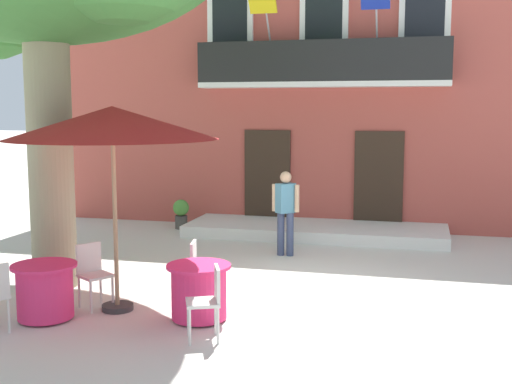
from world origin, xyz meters
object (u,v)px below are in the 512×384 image
object	(u,v)px
cafe_chair_near_tree_0	(209,297)
cafe_umbrella	(112,124)
cafe_table_near_tree	(199,291)
cafe_chair_middle_1	(93,270)
pedestrian_near_entrance	(286,208)
cafe_chair_near_tree_1	(201,268)
cafe_table_middle	(45,291)
ground_planter_left	(181,212)

from	to	relation	value
cafe_chair_near_tree_0	cafe_umbrella	bearing A→B (deg)	154.20
cafe_table_near_tree	cafe_umbrella	size ratio (longest dim) A/B	0.30
cafe_chair_middle_1	pedestrian_near_entrance	xyz separation A→B (m)	(2.00, 3.84, 0.39)
cafe_chair_near_tree_1	cafe_table_middle	distance (m)	2.16
cafe_chair_near_tree_0	ground_planter_left	xyz separation A→B (m)	(-2.96, 6.80, -0.14)
ground_planter_left	pedestrian_near_entrance	world-z (taller)	pedestrian_near_entrance
cafe_umbrella	pedestrian_near_entrance	xyz separation A→B (m)	(1.60, 3.90, -1.69)
cafe_table_middle	ground_planter_left	distance (m)	6.65
cafe_table_middle	pedestrian_near_entrance	xyz separation A→B (m)	(2.35, 4.51, 0.53)
cafe_umbrella	ground_planter_left	bearing A→B (deg)	102.55
cafe_chair_near_tree_0	cafe_chair_near_tree_1	size ratio (longest dim) A/B	1.00
cafe_table_near_tree	ground_planter_left	bearing A→B (deg)	112.94
cafe_chair_middle_1	cafe_umbrella	xyz separation A→B (m)	(0.40, -0.06, 2.08)
cafe_table_middle	ground_planter_left	size ratio (longest dim) A/B	1.25
pedestrian_near_entrance	cafe_umbrella	bearing A→B (deg)	-112.34
cafe_table_near_tree	cafe_chair_near_tree_0	distance (m)	0.77
cafe_table_near_tree	cafe_table_middle	size ratio (longest dim) A/B	1.00
cafe_table_near_tree	cafe_table_middle	distance (m)	2.06
cafe_chair_near_tree_1	ground_planter_left	distance (m)	5.91
cafe_chair_near_tree_1	cafe_table_middle	world-z (taller)	cafe_chair_near_tree_1
cafe_table_near_tree	cafe_umbrella	world-z (taller)	cafe_umbrella
cafe_table_middle	cafe_table_near_tree	bearing A→B (deg)	13.73
cafe_chair_near_tree_1	cafe_umbrella	xyz separation A→B (m)	(-1.03, -0.60, 2.08)
cafe_chair_near_tree_1	cafe_chair_middle_1	world-z (taller)	same
cafe_chair_near_tree_0	cafe_chair_middle_1	distance (m)	2.19
cafe_table_near_tree	cafe_chair_near_tree_0	size ratio (longest dim) A/B	0.95
cafe_table_middle	cafe_chair_middle_1	distance (m)	0.77
cafe_chair_middle_1	ground_planter_left	size ratio (longest dim) A/B	1.32
cafe_chair_middle_1	pedestrian_near_entrance	world-z (taller)	pedestrian_near_entrance
cafe_table_near_tree	cafe_table_middle	bearing A→B (deg)	-166.27
cafe_chair_near_tree_0	cafe_umbrella	size ratio (longest dim) A/B	0.31
cafe_table_near_tree	cafe_chair_middle_1	distance (m)	1.68
cafe_chair_near_tree_1	cafe_umbrella	distance (m)	2.40
cafe_chair_middle_1	ground_planter_left	xyz separation A→B (m)	(-0.94, 5.95, -0.14)
cafe_table_middle	ground_planter_left	world-z (taller)	cafe_table_middle
cafe_table_near_tree	cafe_table_middle	xyz separation A→B (m)	(-2.01, -0.49, 0.00)
ground_planter_left	cafe_chair_near_tree_1	bearing A→B (deg)	-66.35
cafe_chair_middle_1	pedestrian_near_entrance	distance (m)	4.34
cafe_chair_near_tree_0	cafe_table_middle	size ratio (longest dim) A/B	1.05
cafe_chair_middle_1	cafe_umbrella	distance (m)	2.12
cafe_chair_middle_1	cafe_umbrella	world-z (taller)	cafe_umbrella
cafe_chair_near_tree_0	cafe_table_middle	bearing A→B (deg)	175.85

